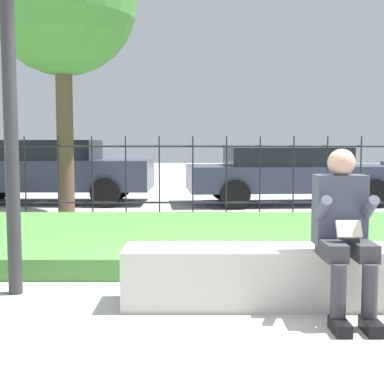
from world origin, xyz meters
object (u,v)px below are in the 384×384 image
at_px(street_lamp, 6,0).
at_px(tree_behind_fence, 61,1).
at_px(person_seated_reader, 343,225).
at_px(car_parked_left, 46,169).
at_px(car_parked_center, 291,173).
at_px(stone_bench, 263,279).

xyz_separation_m(street_lamp, tree_behind_fence, (-0.79, 5.30, 1.35)).
bearing_deg(tree_behind_fence, street_lamp, -81.50).
distance_m(person_seated_reader, car_parked_left, 8.83).
height_order(car_parked_center, tree_behind_fence, tree_behind_fence).
height_order(person_seated_reader, street_lamp, street_lamp).
height_order(person_seated_reader, car_parked_left, car_parked_left).
distance_m(stone_bench, person_seated_reader, 0.79).
relative_size(car_parked_left, street_lamp, 1.10).
relative_size(car_parked_center, street_lamp, 1.14).
relative_size(stone_bench, car_parked_center, 0.49).
height_order(stone_bench, tree_behind_fence, tree_behind_fence).
bearing_deg(car_parked_center, person_seated_reader, -102.18).
distance_m(person_seated_reader, car_parked_center, 7.55).
relative_size(stone_bench, car_parked_left, 0.50).
xyz_separation_m(car_parked_center, car_parked_left, (-5.32, 0.22, 0.07)).
bearing_deg(person_seated_reader, street_lamp, 167.19).
bearing_deg(stone_bench, tree_behind_fence, 117.51).
relative_size(person_seated_reader, car_parked_center, 0.27).
xyz_separation_m(stone_bench, street_lamp, (-2.13, 0.32, 2.29)).
xyz_separation_m(car_parked_center, street_lamp, (-3.69, -6.87, 1.84)).
bearing_deg(person_seated_reader, car_parked_center, 82.40).
xyz_separation_m(person_seated_reader, street_lamp, (-2.69, 0.61, 1.81)).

